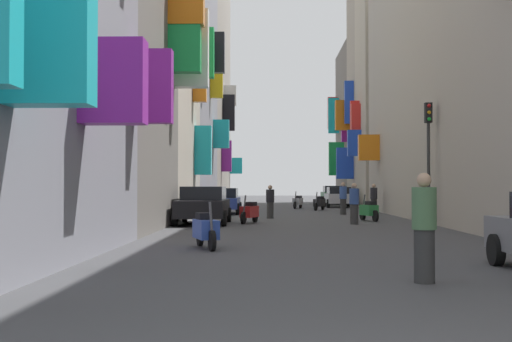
{
  "coord_description": "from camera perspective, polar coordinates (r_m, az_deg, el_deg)",
  "views": [
    {
      "loc": [
        -1.32,
        -3.99,
        1.51
      ],
      "look_at": [
        -1.91,
        26.86,
        2.18
      ],
      "focal_mm": 47.42,
      "sensor_mm": 36.0,
      "label": 1
    }
  ],
  "objects": [
    {
      "name": "scooter_green",
      "position": [
        29.32,
        9.51,
        -3.28
      ],
      "size": [
        0.71,
        1.76,
        1.13
      ],
      "color": "#287F3D",
      "rests_on": "ground"
    },
    {
      "name": "building_right_far",
      "position": [
        60.34,
        9.99,
        3.77
      ],
      "size": [
        7.27,
        9.2,
        13.55
      ],
      "color": "slate",
      "rests_on": "ground"
    },
    {
      "name": "ground_plane",
      "position": [
        34.04,
        3.33,
        -3.79
      ],
      "size": [
        140.0,
        140.0,
        0.0
      ],
      "primitive_type": "plane",
      "color": "#424244"
    },
    {
      "name": "parked_car_silver",
      "position": [
        47.77,
        6.97,
        -2.15
      ],
      "size": [
        1.86,
        4.14,
        1.41
      ],
      "color": "#B7B7BC",
      "rests_on": "ground"
    },
    {
      "name": "building_left_mid_b",
      "position": [
        32.57,
        -10.8,
        6.96
      ],
      "size": [
        6.82,
        8.64,
        12.29
      ],
      "color": "#B2A899",
      "rests_on": "ground"
    },
    {
      "name": "traffic_light_near_corner",
      "position": [
        26.07,
        14.35,
        2.33
      ],
      "size": [
        0.26,
        0.34,
        4.62
      ],
      "color": "#2D2D2D",
      "rests_on": "ground"
    },
    {
      "name": "building_right_mid_c",
      "position": [
        53.54,
        11.16,
        6.82
      ],
      "size": [
        7.29,
        5.16,
        18.07
      ],
      "color": "#9E9384",
      "rests_on": "ground"
    },
    {
      "name": "scooter_red",
      "position": [
        27.2,
        -0.55,
        -3.46
      ],
      "size": [
        0.76,
        1.8,
        1.13
      ],
      "color": "red",
      "rests_on": "ground"
    },
    {
      "name": "pedestrian_near_right",
      "position": [
        37.32,
        9.91,
        -2.32
      ],
      "size": [
        0.39,
        0.39,
        1.62
      ],
      "color": "black",
      "rests_on": "ground"
    },
    {
      "name": "scooter_blue",
      "position": [
        16.31,
        -4.27,
        -4.92
      ],
      "size": [
        0.75,
        1.83,
        1.13
      ],
      "color": "#2D4CAD",
      "rests_on": "ground"
    },
    {
      "name": "building_left_mid_c",
      "position": [
        42.85,
        -7.92,
        6.86
      ],
      "size": [
        7.22,
        12.1,
        15.1
      ],
      "color": "gray",
      "rests_on": "ground"
    },
    {
      "name": "building_left_mid_a",
      "position": [
        24.41,
        -14.94,
        9.8
      ],
      "size": [
        7.35,
        8.41,
        12.31
      ],
      "color": "slate",
      "rests_on": "ground"
    },
    {
      "name": "building_left_far",
      "position": [
        57.13,
        -5.68,
        8.12
      ],
      "size": [
        7.16,
        16.04,
        21.64
      ],
      "color": "gray",
      "rests_on": "ground"
    },
    {
      "name": "building_right_mid_b",
      "position": [
        48.32,
        12.3,
        7.27
      ],
      "size": [
        6.94,
        5.5,
        17.32
      ],
      "color": "#BCB29E",
      "rests_on": "ground"
    },
    {
      "name": "parked_car_black",
      "position": [
        26.74,
        -4.45,
        -2.82
      ],
      "size": [
        2.01,
        4.48,
        1.48
      ],
      "color": "black",
      "rests_on": "ground"
    },
    {
      "name": "parked_car_green",
      "position": [
        54.63,
        6.54,
        -2.0
      ],
      "size": [
        1.91,
        3.99,
        1.5
      ],
      "color": "#236638",
      "rests_on": "ground"
    },
    {
      "name": "pedestrian_crossing",
      "position": [
        31.14,
        1.2,
        -2.63
      ],
      "size": [
        0.49,
        0.49,
        1.54
      ],
      "color": "#323232",
      "rests_on": "ground"
    },
    {
      "name": "pedestrian_far_away",
      "position": [
        26.66,
        8.29,
        -2.76
      ],
      "size": [
        0.43,
        0.43,
        1.62
      ],
      "color": "#353535",
      "rests_on": "ground"
    },
    {
      "name": "pedestrian_near_left",
      "position": [
        35.59,
        7.37,
        -2.31
      ],
      "size": [
        0.52,
        0.52,
        1.7
      ],
      "color": "#2C2C2C",
      "rests_on": "ground"
    },
    {
      "name": "parked_car_blue",
      "position": [
        36.44,
        -2.83,
        -2.47
      ],
      "size": [
        1.93,
        4.14,
        1.38
      ],
      "color": "navy",
      "rests_on": "ground"
    },
    {
      "name": "pedestrian_mid_street",
      "position": [
        10.82,
        14.01,
        -4.68
      ],
      "size": [
        0.5,
        0.5,
        1.71
      ],
      "color": "#313131",
      "rests_on": "ground"
    },
    {
      "name": "scooter_black",
      "position": [
        41.81,
        5.37,
        -2.68
      ],
      "size": [
        0.84,
        1.85,
        1.13
      ],
      "color": "black",
      "rests_on": "ground"
    },
    {
      "name": "scooter_silver",
      "position": [
        44.92,
        3.55,
        -2.58
      ],
      "size": [
        0.76,
        1.84,
        1.13
      ],
      "color": "#ADADB2",
      "rests_on": "ground"
    }
  ]
}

